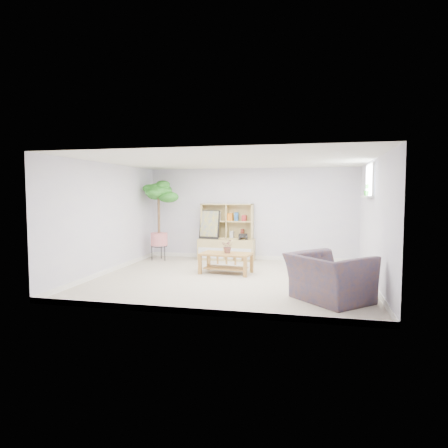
% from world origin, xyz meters
% --- Properties ---
extents(floor, '(5.50, 5.00, 0.01)m').
position_xyz_m(floor, '(0.00, 0.00, 0.00)').
color(floor, '#BAB097').
rests_on(floor, ground).
extents(ceiling, '(5.50, 5.00, 0.01)m').
position_xyz_m(ceiling, '(0.00, 0.00, 2.40)').
color(ceiling, white).
rests_on(ceiling, walls).
extents(walls, '(5.51, 5.01, 2.40)m').
position_xyz_m(walls, '(0.00, 0.00, 1.20)').
color(walls, silver).
rests_on(walls, floor).
extents(baseboard, '(5.50, 5.00, 0.10)m').
position_xyz_m(baseboard, '(0.00, 0.00, 0.05)').
color(baseboard, white).
rests_on(baseboard, floor).
extents(window, '(0.10, 0.98, 0.68)m').
position_xyz_m(window, '(2.73, 0.60, 2.00)').
color(window, '#C3E1FB').
rests_on(window, walls).
extents(window_sill, '(0.14, 1.00, 0.04)m').
position_xyz_m(window_sill, '(2.67, 0.60, 1.68)').
color(window_sill, white).
rests_on(window_sill, walls).
extents(storage_unit, '(1.47, 0.50, 1.47)m').
position_xyz_m(storage_unit, '(-0.60, 2.24, 0.74)').
color(storage_unit, tan).
rests_on(storage_unit, floor).
extents(poster, '(0.56, 0.20, 0.75)m').
position_xyz_m(poster, '(-1.03, 2.17, 0.93)').
color(poster, yellow).
rests_on(poster, storage_unit).
extents(toy_truck, '(0.36, 0.28, 0.17)m').
position_xyz_m(toy_truck, '(-0.14, 2.15, 0.64)').
color(toy_truck, black).
rests_on(toy_truck, storage_unit).
extents(coffee_table, '(1.15, 0.71, 0.45)m').
position_xyz_m(coffee_table, '(-0.22, 0.51, 0.22)').
color(coffee_table, olive).
rests_on(coffee_table, floor).
extents(table_plant, '(0.30, 0.27, 0.30)m').
position_xyz_m(table_plant, '(-0.18, 0.54, 0.60)').
color(table_plant, '#235627').
rests_on(table_plant, coffee_table).
extents(floor_tree, '(1.01, 1.01, 2.09)m').
position_xyz_m(floor_tree, '(-2.30, 1.81, 1.04)').
color(floor_tree, '#165B14').
rests_on(floor_tree, floor).
extents(armchair, '(1.56, 1.56, 0.88)m').
position_xyz_m(armchair, '(1.90, -1.30, 0.44)').
color(armchair, navy).
rests_on(armchair, floor).
extents(sill_plant, '(0.16, 0.14, 0.24)m').
position_xyz_m(sill_plant, '(2.67, 0.60, 1.82)').
color(sill_plant, '#165B14').
rests_on(sill_plant, window_sill).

